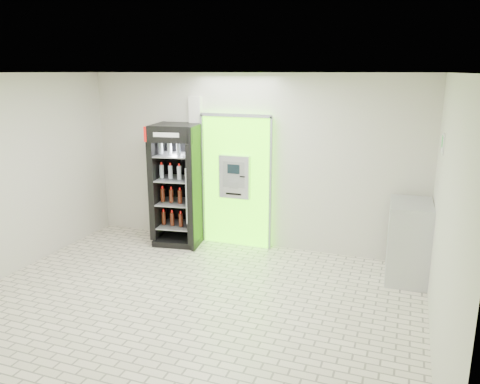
% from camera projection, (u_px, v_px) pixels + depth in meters
% --- Properties ---
extents(ground, '(6.00, 6.00, 0.00)m').
position_uv_depth(ground, '(188.00, 306.00, 6.20)').
color(ground, beige).
rests_on(ground, ground).
extents(room_shell, '(6.00, 6.00, 6.00)m').
position_uv_depth(room_shell, '(184.00, 170.00, 5.74)').
color(room_shell, beige).
rests_on(room_shell, ground).
extents(atm_assembly, '(1.30, 0.24, 2.33)m').
position_uv_depth(atm_assembly, '(237.00, 180.00, 8.17)').
color(atm_assembly, '#52ED0B').
rests_on(atm_assembly, ground).
extents(pillar, '(0.22, 0.11, 2.60)m').
position_uv_depth(pillar, '(197.00, 169.00, 8.43)').
color(pillar, silver).
rests_on(pillar, ground).
extents(beverage_cooler, '(0.90, 0.84, 2.14)m').
position_uv_depth(beverage_cooler, '(179.00, 187.00, 8.29)').
color(beverage_cooler, black).
rests_on(beverage_cooler, ground).
extents(steel_cabinet, '(0.63, 0.91, 1.18)m').
position_uv_depth(steel_cabinet, '(408.00, 241.00, 6.89)').
color(steel_cabinet, '#B5B8BE').
rests_on(steel_cabinet, ground).
extents(exit_sign, '(0.02, 0.22, 0.26)m').
position_uv_depth(exit_sign, '(443.00, 144.00, 5.96)').
color(exit_sign, white).
rests_on(exit_sign, room_shell).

